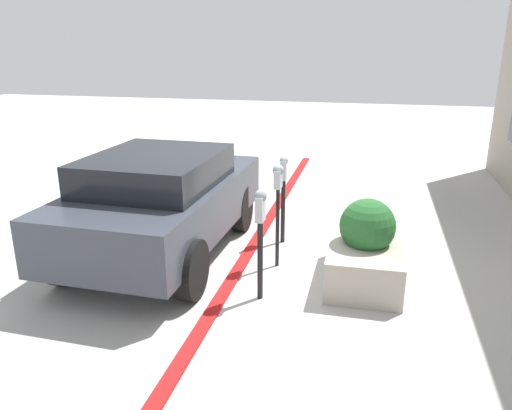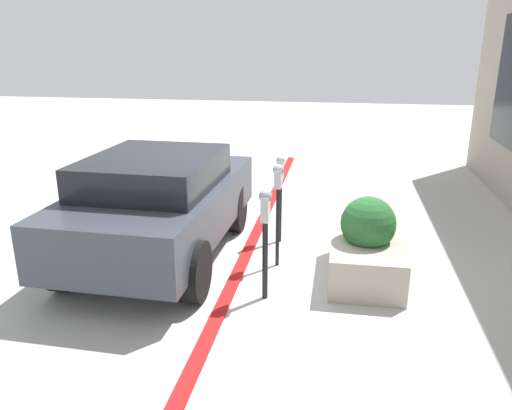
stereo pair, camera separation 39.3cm
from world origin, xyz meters
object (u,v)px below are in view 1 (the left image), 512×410
object	(u,v)px
parking_meter_second	(278,191)
planter_box	(366,250)
parking_meter_nearest	(260,224)
parking_meter_middle	(283,185)
parked_car_front	(161,201)

from	to	relation	value
parking_meter_second	planter_box	size ratio (longest dim) A/B	0.94
parking_meter_nearest	planter_box	world-z (taller)	parking_meter_nearest
parking_meter_second	parking_meter_middle	distance (m)	0.90
parking_meter_second	parked_car_front	size ratio (longest dim) A/B	0.37
parking_meter_second	parking_meter_middle	world-z (taller)	parking_meter_second
planter_box	parking_meter_second	bearing A→B (deg)	81.40
parking_meter_nearest	parking_meter_middle	size ratio (longest dim) A/B	1.01
parked_car_front	parking_meter_second	bearing A→B (deg)	-88.88
parking_meter_second	parking_meter_nearest	bearing A→B (deg)	178.36
parking_meter_middle	parked_car_front	distance (m)	1.84
parking_meter_nearest	parking_meter_middle	xyz separation A→B (m)	(1.84, 0.05, -0.05)
parking_meter_middle	planter_box	xyz separation A→B (m)	(-1.06, -1.28, -0.50)
parking_meter_second	parked_car_front	distance (m)	1.72
planter_box	parked_car_front	distance (m)	2.94
parking_meter_nearest	parking_meter_middle	bearing A→B (deg)	1.63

